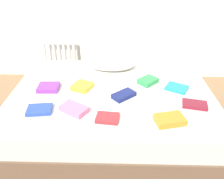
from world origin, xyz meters
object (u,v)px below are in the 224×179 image
bed (112,111)px  textbook_teal (177,88)px  pillow (111,64)px  textbook_purple (49,87)px  textbook_green (148,81)px  textbook_pink (74,109)px  textbook_orange (170,120)px  textbook_red (107,118)px  radiator (60,57)px  textbook_navy (124,95)px  textbook_yellow (82,86)px  textbook_maroon (195,104)px  textbook_blue (40,110)px

bed → textbook_teal: 0.70m
pillow → textbook_purple: 0.79m
textbook_teal → textbook_green: size_ratio=1.08×
bed → textbook_pink: size_ratio=8.55×
pillow → textbook_teal: bearing=-34.4°
textbook_orange → textbook_green: 0.66m
pillow → textbook_red: 0.97m
radiator → textbook_purple: radiator is taller
radiator → textbook_teal: 1.86m
pillow → textbook_purple: size_ratio=2.66×
radiator → textbook_pink: (0.49, -1.56, 0.17)m
textbook_green → textbook_navy: (-0.26, -0.28, -0.00)m
radiator → textbook_purple: size_ratio=2.37×
pillow → textbook_green: pillow is taller
textbook_pink → textbook_yellow: bearing=120.0°
textbook_red → textbook_green: bearing=64.1°
textbook_green → textbook_yellow: (-0.67, -0.13, 0.00)m
pillow → textbook_yellow: pillow is taller
textbook_maroon → textbook_green: bearing=144.0°
textbook_maroon → textbook_yellow: size_ratio=1.19×
textbook_orange → textbook_green: textbook_orange is taller
textbook_yellow → textbook_teal: bearing=23.8°
textbook_purple → textbook_green: textbook_green is taller
textbook_teal → textbook_blue: 1.33m
textbook_pink → textbook_blue: 0.30m
textbook_yellow → textbook_red: textbook_yellow is taller
textbook_orange → textbook_purple: 1.21m
textbook_teal → textbook_red: textbook_red is taller
textbook_maroon → textbook_red: bearing=-152.2°
textbook_purple → textbook_teal: size_ratio=0.98×
textbook_green → bed: bearing=159.6°
textbook_pink → textbook_maroon: bearing=38.3°
textbook_green → textbook_yellow: same height
textbook_teal → textbook_green: 0.30m
textbook_orange → textbook_green: size_ratio=1.21×
textbook_pink → textbook_green: bearing=69.8°
bed → textbook_yellow: bearing=174.1°
textbook_purple → textbook_orange: bearing=-25.8°
textbook_orange → textbook_navy: textbook_orange is taller
textbook_purple → textbook_blue: 0.37m
textbook_orange → textbook_purple: (-1.11, 0.50, -0.00)m
textbook_red → bed: bearing=93.5°
radiator → textbook_blue: radiator is taller
pillow → textbook_blue: pillow is taller
textbook_orange → textbook_red: 0.50m
textbook_pink → textbook_teal: bearing=55.3°
textbook_green → textbook_pink: bearing=173.5°
textbook_green → textbook_purple: bearing=145.0°
textbook_orange → textbook_yellow: size_ratio=1.29×
radiator → textbook_purple: (0.17, -1.19, 0.16)m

